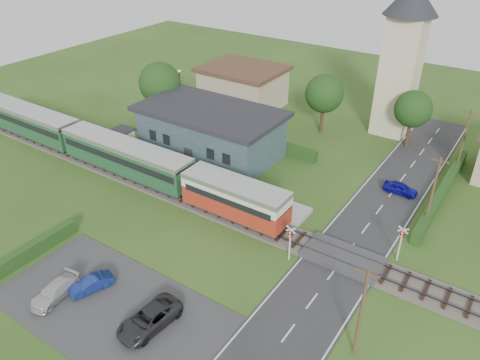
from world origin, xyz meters
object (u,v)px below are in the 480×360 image
Objects in this scene: car_park_silver at (55,291)px; car_park_dark at (149,319)px; church_tower at (404,49)px; pedestrian_far at (123,143)px; car_on_road at (400,188)px; crossing_signal_near at (290,238)px; pedestrian_near at (234,182)px; car_park_blue at (91,284)px; house_west at (243,86)px; equipment_hut at (123,140)px; crossing_signal_far at (401,239)px; station_building at (210,131)px; train at (105,149)px.

car_park_dark is (7.51, 1.87, 0.09)m from car_park_silver.
pedestrian_far is (-23.05, -22.71, -8.90)m from church_tower.
crossing_signal_near is at bearing 163.42° from car_on_road.
pedestrian_near is at bearing 149.01° from crossing_signal_near.
house_west is at bearing 127.55° from car_park_blue.
equipment_hut reaches higher than car_on_road.
car_on_road is 27.45m from car_park_dark.
crossing_signal_near and crossing_signal_far have the same top height.
station_building is at bearing 93.73° from car_park_silver.
crossing_signal_far is at bearing 59.19° from car_park_dark.
equipment_hut is 21.86m from car_park_blue.
pedestrian_far is at bearing 117.02° from car_park_silver.
pedestrian_far is at bearing 178.38° from crossing_signal_far.
crossing_signal_far is at bearing -1.46° from equipment_hut.
car_park_silver is at bearing -160.97° from car_park_dark.
station_building is 21.03m from car_on_road.
car_park_dark is at bearing -65.17° from house_west.
pedestrian_far is at bearing 120.75° from equipment_hut.
car_park_dark is at bearing 19.30° from car_park_blue.
church_tower reaches higher than train.
house_west is at bearing 119.89° from car_park_dark.
car_park_blue is 0.68× the size of car_park_dark.
pedestrian_near is (7.27, -5.92, -1.30)m from station_building.
pedestrian_near is (-4.70, 16.76, 0.66)m from car_park_dark.
crossing_signal_near is 1.02× the size of car_park_blue.
crossing_signal_near is 25.12m from pedestrian_far.
car_park_silver is at bearing -53.05° from train.
crossing_signal_near is 1.73× the size of pedestrian_near.
car_park_blue is at bearing -50.04° from equipment_hut.
crossing_signal_near is at bearing -49.89° from house_west.
station_building is 11.56m from train.
pedestrian_near reaches higher than car_park_dark.
house_west is 5.70× the size of pedestrian_near.
crossing_signal_far is 19.89m from car_park_dark.
crossing_signal_far is (31.60, -0.81, 0.39)m from equipment_hut.
crossing_signal_near is (24.40, -5.61, 0.39)m from equipment_hut.
car_park_dark is (-3.02, -39.68, -9.49)m from church_tower.
car_on_road is (5.65, -13.64, -9.62)m from church_tower.
station_building is at bearing 164.37° from crossing_signal_far.
car_park_dark is at bearing -138.07° from pedestrian_far.
pedestrian_far is (-15.33, 0.22, -0.07)m from pedestrian_near.
station_building is 23.89m from church_tower.
crossing_signal_near is at bearing -34.81° from station_building.
crossing_signal_far is 10.51m from car_on_road.
crossing_signal_near is at bearing -110.91° from pedestrian_far.
pedestrian_near is at bearing 124.24° from car_on_road.
car_park_silver is at bearing -56.39° from equipment_hut.
pedestrian_far is at bearing -98.81° from house_west.
house_west is at bearing 97.21° from car_park_silver.
church_tower is 17.62m from car_on_road.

